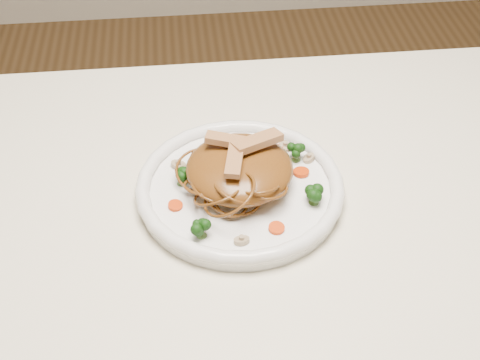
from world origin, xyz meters
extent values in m
cube|color=#EBE3C7|center=(0.00, 0.00, 0.73)|extent=(1.20, 0.80, 0.04)
cylinder|color=brown|center=(0.54, 0.34, 0.35)|extent=(0.06, 0.06, 0.71)
cylinder|color=white|center=(-0.02, 0.05, 0.76)|extent=(0.31, 0.31, 0.02)
ellipsoid|color=brown|center=(-0.01, 0.06, 0.79)|extent=(0.19, 0.19, 0.05)
cube|color=tan|center=(0.01, 0.07, 0.83)|extent=(0.08, 0.06, 0.01)
cube|color=tan|center=(-0.03, 0.08, 0.83)|extent=(0.07, 0.04, 0.01)
cube|color=tan|center=(-0.02, 0.04, 0.83)|extent=(0.03, 0.07, 0.01)
cylinder|color=red|center=(0.05, 0.12, 0.77)|extent=(0.02, 0.02, 0.00)
cylinder|color=red|center=(-0.11, 0.02, 0.77)|extent=(0.03, 0.03, 0.00)
cylinder|color=red|center=(0.07, 0.07, 0.77)|extent=(0.03, 0.03, 0.00)
cylinder|color=red|center=(-0.04, 0.12, 0.77)|extent=(0.02, 0.02, 0.00)
cylinder|color=red|center=(0.02, -0.04, 0.77)|extent=(0.03, 0.03, 0.00)
cylinder|color=tan|center=(-0.02, -0.06, 0.77)|extent=(0.02, 0.02, 0.01)
cylinder|color=tan|center=(0.09, 0.10, 0.77)|extent=(0.03, 0.03, 0.01)
cylinder|color=tan|center=(-0.10, 0.10, 0.77)|extent=(0.03, 0.03, 0.01)
cylinder|color=tan|center=(0.06, 0.13, 0.77)|extent=(0.03, 0.03, 0.01)
camera|label=1|loc=(-0.09, -0.64, 1.40)|focal=50.52mm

